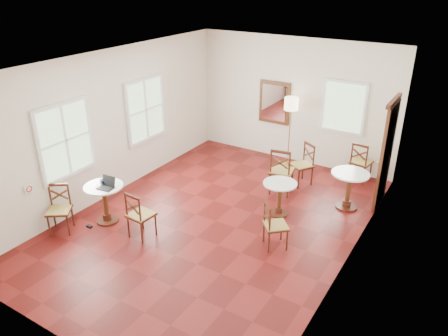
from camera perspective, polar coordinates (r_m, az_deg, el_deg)
name	(u,v)px	position (r m, az deg, el deg)	size (l,w,h in m)	color
ground	(216,221)	(8.38, -1.09, -6.95)	(7.00, 7.00, 0.00)	#611210
room_shell	(220,123)	(7.81, -0.48, 5.96)	(5.02, 7.02, 3.01)	white
cafe_table_near	(105,200)	(8.44, -15.32, -4.01)	(0.72, 0.72, 0.76)	#481E12
cafe_table_mid	(279,195)	(8.46, 7.28, -3.52)	(0.65, 0.65, 0.69)	#481E12
cafe_table_back	(349,186)	(8.94, 16.04, -2.33)	(0.74, 0.74, 0.78)	#481E12
chair_near_a	(140,215)	(7.84, -10.94, -6.04)	(0.45, 0.45, 0.90)	#481E12
chair_near_b	(59,209)	(8.43, -20.77, -5.07)	(0.57, 0.57, 0.89)	#481E12
chair_mid_a	(281,171)	(9.23, 7.54, -0.37)	(0.56, 0.56, 1.04)	#481E12
chair_mid_b	(275,225)	(7.51, 6.64, -7.45)	(0.55, 0.55, 0.85)	#481E12
chair_back_a	(361,162)	(10.19, 17.49, 0.78)	(0.48, 0.48, 0.92)	#481E12
chair_back_b	(302,164)	(9.73, 10.25, 0.46)	(0.59, 0.59, 0.93)	#481E12
floor_lamp	(291,108)	(10.33, 8.78, 7.73)	(0.33, 0.33, 1.68)	#BF8C3F
laptop	(107,185)	(8.20, -15.11, -2.17)	(0.31, 0.26, 0.21)	black
mouse	(103,184)	(8.31, -15.56, -2.08)	(0.11, 0.07, 0.04)	black
navy_mug	(103,182)	(8.32, -15.62, -1.82)	(0.13, 0.09, 0.10)	black
water_glass	(98,185)	(8.22, -16.13, -2.21)	(0.06, 0.06, 0.10)	white
power_adapter	(89,226)	(8.56, -17.23, -7.31)	(0.10, 0.06, 0.04)	black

